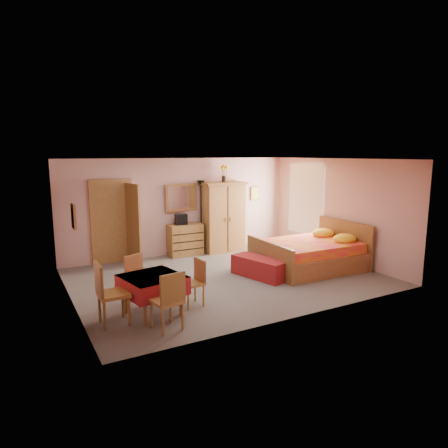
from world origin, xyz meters
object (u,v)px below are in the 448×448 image
sunflower_vase (224,173)px  dining_table (153,295)px  chair_north (140,280)px  chest_of_drawers (185,240)px  wardrobe (223,217)px  stereo (181,219)px  chair_east (192,283)px  bed (309,246)px  chair_west (113,293)px  wall_mirror (181,198)px  bench (259,268)px  floor_lamp (201,217)px  chair_south (167,300)px

sunflower_vase → dining_table: (-3.28, -3.46, -1.84)m
chair_north → sunflower_vase: bearing=-161.0°
chest_of_drawers → wardrobe: size_ratio=0.46×
chest_of_drawers → stereo: (-0.11, -0.00, 0.57)m
wardrobe → chair_east: (-2.46, -3.32, -0.55)m
sunflower_vase → dining_table: sunflower_vase is taller
bed → chair_west: bed is taller
wall_mirror → chest_of_drawers: bearing=-94.7°
chest_of_drawers → stereo: stereo is taller
bench → chair_west: chair_west is taller
floor_lamp → chair_west: 4.91m
wall_mirror → chair_west: wall_mirror is taller
chair_east → bench: bearing=-72.4°
wardrobe → chair_west: 5.23m
chest_of_drawers → floor_lamp: size_ratio=0.45×
sunflower_vase → chair_south: sunflower_vase is taller
chair_south → bed: bearing=10.2°
sunflower_vase → chest_of_drawers: bearing=179.6°
sunflower_vase → bed: sunflower_vase is taller
wardrobe → chair_west: bearing=-138.8°
wardrobe → dining_table: size_ratio=2.08×
chair_south → sunflower_vase: bearing=41.3°
sunflower_vase → chair_south: 5.53m
chair_north → chair_east: (0.77, -0.56, -0.02)m
wall_mirror → bench: size_ratio=0.71×
stereo → chair_east: size_ratio=0.36×
chair_west → wall_mirror: bearing=143.7°
bench → dining_table: 2.90m
chair_north → bed: bearing=162.0°
chair_west → chair_east: bearing=95.5°
stereo → bed: bearing=-49.7°
floor_lamp → wardrobe: 0.63m
chest_of_drawers → sunflower_vase: size_ratio=1.92×
chair_west → stereo: bearing=143.2°
stereo → wardrobe: size_ratio=0.15×
bench → bed: bearing=0.5°
stereo → bench: size_ratio=0.23×
chair_south → wall_mirror: bearing=54.1°
stereo → chair_south: bearing=-115.6°
floor_lamp → bed: bearing=-59.7°
bench → chair_south: size_ratio=1.38×
chair_east → chair_south: bearing=129.6°
bed → dining_table: bearing=-166.2°
chair_south → chair_east: (0.75, 0.72, -0.05)m
dining_table → chair_south: 0.67m
chair_south → wardrobe: bearing=41.4°
stereo → bed: 3.41m
wall_mirror → chair_south: bearing=-120.5°
wardrobe → sunflower_vase: bearing=46.5°
chest_of_drawers → floor_lamp: 0.78m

